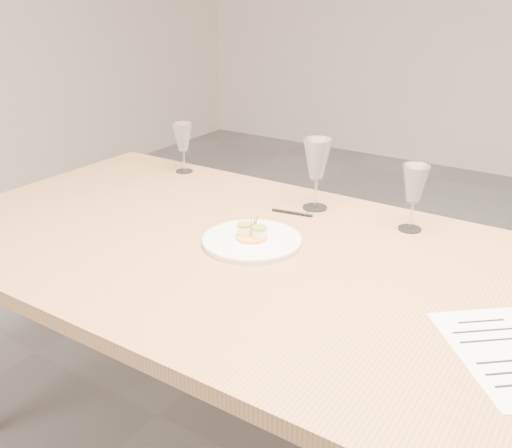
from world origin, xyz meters
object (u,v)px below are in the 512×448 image
Objects in this scene: wine_glass_1 at (317,160)px; dinner_plate at (252,240)px; ballpoint_pen at (292,213)px; dining_table at (343,300)px; wine_glass_2 at (414,185)px; wine_glass_0 at (183,138)px.

dinner_plate is at bearing -93.16° from wine_glass_1.
dining_table is at bearing -52.27° from ballpoint_pen.
wine_glass_2 is (0.04, 0.35, 0.20)m from dining_table.
wine_glass_1 is at bearing 86.84° from dinner_plate.
ballpoint_pen is at bearing 93.57° from dinner_plate.
wine_glass_0 is 0.96× the size of wine_glass_2.
wine_glass_0 is at bearing 154.78° from ballpoint_pen.
dinner_plate is 2.07× the size of ballpoint_pen.
wine_glass_0 is 0.88m from wine_glass_2.
wine_glass_0 is at bearing 173.90° from wine_glass_1.
wine_glass_0 reaches higher than dining_table.
dinner_plate reaches higher than ballpoint_pen.
dinner_plate is 0.69m from wine_glass_0.
wine_glass_1 is at bearing 127.24° from dining_table.
dinner_plate is at bearing -34.66° from wine_glass_0.
wine_glass_2 is (0.88, -0.06, 0.01)m from wine_glass_0.
wine_glass_2 reaches higher than dining_table.
dinner_plate is 1.46× the size of wine_glass_0.
ballpoint_pen is 0.37m from wine_glass_2.
wine_glass_1 reaches higher than dinner_plate.
ballpoint_pen is at bearing -111.91° from wine_glass_1.
wine_glass_0 reaches higher than ballpoint_pen.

